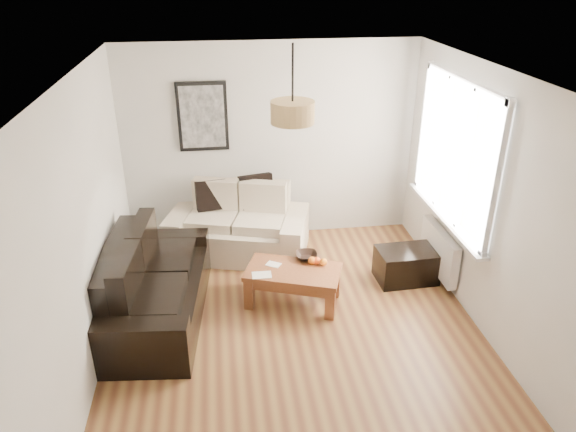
{
  "coord_description": "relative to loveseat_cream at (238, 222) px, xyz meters",
  "views": [
    {
      "loc": [
        -0.68,
        -4.35,
        3.47
      ],
      "look_at": [
        0.0,
        0.6,
        1.05
      ],
      "focal_mm": 33.23,
      "sensor_mm": 36.0,
      "label": 1
    }
  ],
  "objects": [
    {
      "name": "floor",
      "position": [
        0.49,
        -1.78,
        -0.43
      ],
      "size": [
        4.5,
        4.5,
        0.0
      ],
      "primitive_type": "plane",
      "color": "brown",
      "rests_on": "ground"
    },
    {
      "name": "ceiling",
      "position": [
        0.49,
        -1.78,
        2.17
      ],
      "size": [
        3.8,
        4.5,
        0.0
      ],
      "primitive_type": null,
      "color": "white",
      "rests_on": "floor"
    },
    {
      "name": "wall_back",
      "position": [
        0.49,
        0.47,
        0.87
      ],
      "size": [
        3.8,
        0.04,
        2.6
      ],
      "primitive_type": null,
      "color": "silver",
      "rests_on": "floor"
    },
    {
      "name": "wall_front",
      "position": [
        0.49,
        -4.03,
        0.87
      ],
      "size": [
        3.8,
        0.04,
        2.6
      ],
      "primitive_type": null,
      "color": "silver",
      "rests_on": "floor"
    },
    {
      "name": "wall_left",
      "position": [
        -1.41,
        -1.78,
        0.87
      ],
      "size": [
        0.04,
        4.5,
        2.6
      ],
      "primitive_type": null,
      "color": "silver",
      "rests_on": "floor"
    },
    {
      "name": "wall_right",
      "position": [
        2.39,
        -1.78,
        0.87
      ],
      "size": [
        0.04,
        4.5,
        2.6
      ],
      "primitive_type": null,
      "color": "silver",
      "rests_on": "floor"
    },
    {
      "name": "window_bay",
      "position": [
        2.35,
        -0.98,
        1.17
      ],
      "size": [
        0.14,
        1.9,
        1.6
      ],
      "primitive_type": null,
      "color": "white",
      "rests_on": "wall_right"
    },
    {
      "name": "radiator",
      "position": [
        2.31,
        -0.98,
        -0.05
      ],
      "size": [
        0.1,
        0.9,
        0.52
      ],
      "primitive_type": "cube",
      "color": "white",
      "rests_on": "wall_right"
    },
    {
      "name": "poster",
      "position": [
        -0.36,
        0.44,
        1.27
      ],
      "size": [
        0.62,
        0.04,
        0.87
      ],
      "primitive_type": null,
      "color": "black",
      "rests_on": "wall_back"
    },
    {
      "name": "pendant_shade",
      "position": [
        0.49,
        -1.48,
        1.8
      ],
      "size": [
        0.4,
        0.4,
        0.2
      ],
      "primitive_type": "cylinder",
      "color": "tan",
      "rests_on": "ceiling"
    },
    {
      "name": "loveseat_cream",
      "position": [
        0.0,
        0.0,
        0.0
      ],
      "size": [
        1.93,
        1.39,
        0.86
      ],
      "primitive_type": null,
      "rotation": [
        0.0,
        0.0,
        -0.28
      ],
      "color": "beige",
      "rests_on": "floor"
    },
    {
      "name": "sofa_leather",
      "position": [
        -0.94,
        -1.29,
        -0.01
      ],
      "size": [
        1.15,
        2.05,
        0.85
      ],
      "primitive_type": null,
      "rotation": [
        0.0,
        0.0,
        1.47
      ],
      "color": "black",
      "rests_on": "floor"
    },
    {
      "name": "coffee_table",
      "position": [
        0.54,
        -1.22,
        -0.22
      ],
      "size": [
        1.14,
        0.87,
        0.42
      ],
      "primitive_type": null,
      "rotation": [
        0.0,
        0.0,
        -0.35
      ],
      "color": "brown",
      "rests_on": "floor"
    },
    {
      "name": "ottoman",
      "position": [
        1.94,
        -0.95,
        -0.23
      ],
      "size": [
        0.71,
        0.48,
        0.4
      ],
      "primitive_type": "cube",
      "rotation": [
        0.0,
        0.0,
        0.04
      ],
      "color": "black",
      "rests_on": "floor"
    },
    {
      "name": "cushion_left",
      "position": [
        -0.32,
        0.21,
        0.3
      ],
      "size": [
        0.41,
        0.19,
        0.39
      ],
      "primitive_type": "cube",
      "rotation": [
        0.0,
        0.0,
        0.19
      ],
      "color": "black",
      "rests_on": "loveseat_cream"
    },
    {
      "name": "cushion_right",
      "position": [
        0.26,
        0.21,
        0.32
      ],
      "size": [
        0.45,
        0.23,
        0.43
      ],
      "primitive_type": "cube",
      "rotation": [
        0.0,
        0.0,
        0.23
      ],
      "color": "black",
      "rests_on": "loveseat_cream"
    },
    {
      "name": "fruit_bowl",
      "position": [
        0.72,
        -0.99,
        0.02
      ],
      "size": [
        0.26,
        0.26,
        0.06
      ],
      "primitive_type": "imported",
      "rotation": [
        0.0,
        0.0,
        -0.08
      ],
      "color": "black",
      "rests_on": "coffee_table"
    },
    {
      "name": "orange_a",
      "position": [
        0.82,
        -1.13,
        0.03
      ],
      "size": [
        0.09,
        0.09,
        0.08
      ],
      "primitive_type": "sphere",
      "rotation": [
        0.0,
        0.0,
        -0.08
      ],
      "color": "#FF5315",
      "rests_on": "fruit_bowl"
    },
    {
      "name": "orange_b",
      "position": [
        0.88,
        -1.17,
        0.03
      ],
      "size": [
        0.08,
        0.08,
        0.08
      ],
      "primitive_type": "sphere",
      "rotation": [
        0.0,
        0.0,
        -0.02
      ],
      "color": "orange",
      "rests_on": "fruit_bowl"
    },
    {
      "name": "orange_c",
      "position": [
        0.76,
        -1.13,
        0.03
      ],
      "size": [
        0.09,
        0.09,
        0.09
      ],
      "primitive_type": "sphere",
      "rotation": [
        0.0,
        0.0,
        0.07
      ],
      "color": "orange",
      "rests_on": "fruit_bowl"
    },
    {
      "name": "papers",
      "position": [
        0.19,
        -1.29,
        -0.01
      ],
      "size": [
        0.21,
        0.15,
        0.01
      ],
      "primitive_type": "cube",
      "rotation": [
        0.0,
        0.0,
        -0.02
      ],
      "color": "white",
      "rests_on": "coffee_table"
    }
  ]
}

